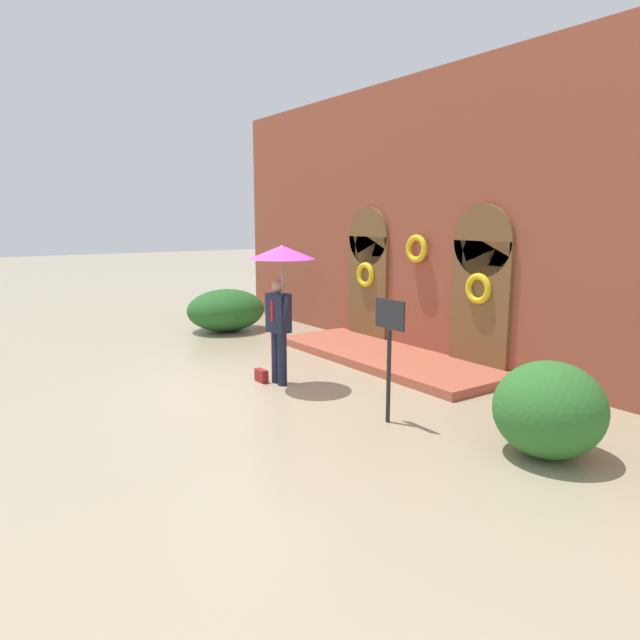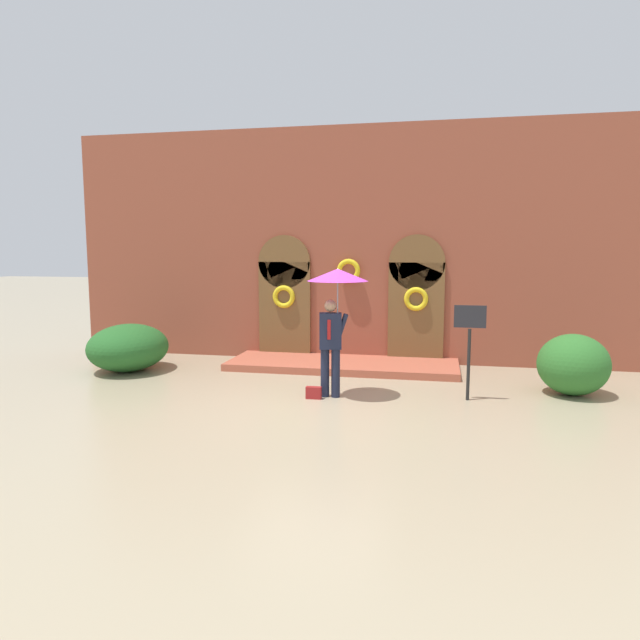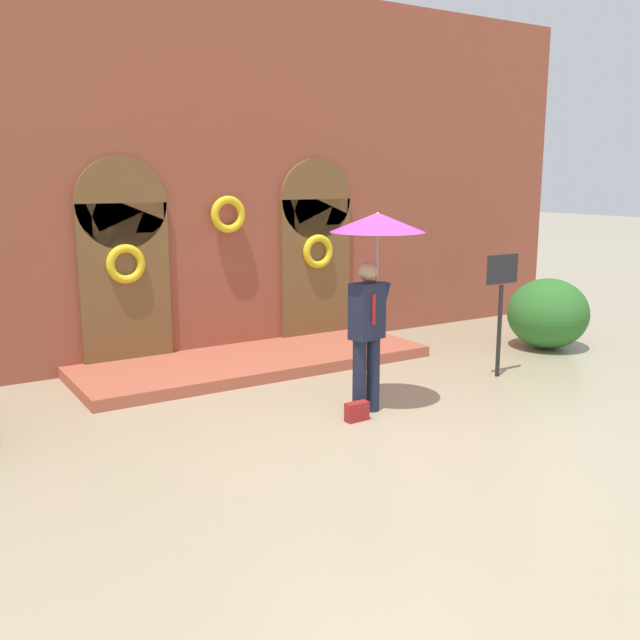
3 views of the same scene
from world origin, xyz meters
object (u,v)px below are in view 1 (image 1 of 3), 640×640
Objects in this scene: handbag at (261,376)px; shrub_left at (226,310)px; person_with_umbrella at (281,273)px; shrub_right at (549,409)px; sign_post at (389,340)px.

shrub_left reaches higher than handbag.
person_with_umbrella is 8.44× the size of handbag.
shrub_left is (-4.59, 1.53, 0.41)m from handbag.
person_with_umbrella is 1.81× the size of shrub_right.
sign_post is (2.74, 0.48, 1.05)m from handbag.
shrub_left is (-7.33, 1.05, -0.64)m from sign_post.
handbag is 4.85m from shrub_left.
shrub_right reaches higher than shrub_left.
person_with_umbrella is at bearing -15.04° from shrub_left.
person_with_umbrella reaches higher than handbag.
shrub_right is at bearing -1.57° from shrub_left.
person_with_umbrella is 4.64m from shrub_right.
shrub_right is at bearing 22.42° from sign_post.
sign_post is (2.38, 0.28, -0.75)m from person_with_umbrella.
shrub_right is (4.68, 1.28, 0.46)m from handbag.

